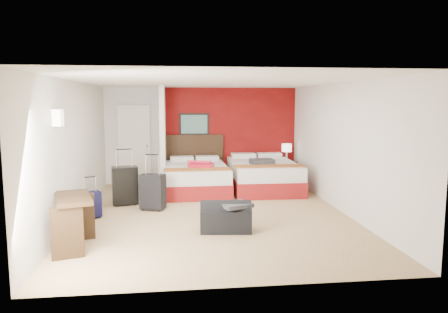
{
  "coord_description": "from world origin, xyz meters",
  "views": [
    {
      "loc": [
        -0.71,
        -7.82,
        2.12
      ],
      "look_at": [
        0.3,
        0.8,
        1.0
      ],
      "focal_mm": 33.76,
      "sensor_mm": 36.0,
      "label": 1
    }
  ],
  "objects": [
    {
      "name": "suitcase_charcoal",
      "position": [
        -1.16,
        0.44,
        0.34
      ],
      "size": [
        0.53,
        0.43,
        0.68
      ],
      "primitive_type": "cube",
      "rotation": [
        0.0,
        0.0,
        -0.37
      ],
      "color": "black",
      "rests_on": "ground"
    },
    {
      "name": "duffel_bag",
      "position": [
        0.11,
        -1.11,
        0.21
      ],
      "size": [
        0.87,
        0.53,
        0.42
      ],
      "primitive_type": "cube",
      "rotation": [
        0.0,
        0.0,
        -0.1
      ],
      "color": "black",
      "rests_on": "ground"
    },
    {
      "name": "room_walls",
      "position": [
        -1.4,
        1.42,
        1.26
      ],
      "size": [
        5.02,
        6.52,
        2.5
      ],
      "color": "silver",
      "rests_on": "ground"
    },
    {
      "name": "desk",
      "position": [
        -2.17,
        -1.7,
        0.39
      ],
      "size": [
        0.72,
        1.04,
        0.79
      ],
      "primitive_type": "cube",
      "rotation": [
        0.0,
        0.0,
        0.29
      ],
      "color": "black",
      "rests_on": "ground"
    },
    {
      "name": "jacket_bundle",
      "position": [
        1.32,
        1.81,
        0.73
      ],
      "size": [
        0.56,
        0.47,
        0.12
      ],
      "primitive_type": "cube",
      "rotation": [
        0.0,
        0.0,
        0.12
      ],
      "color": "#38383D",
      "rests_on": "bed_right"
    },
    {
      "name": "jacket_draped",
      "position": [
        0.26,
        -1.16,
        0.45
      ],
      "size": [
        0.6,
        0.56,
        0.06
      ],
      "primitive_type": "cube",
      "rotation": [
        0.0,
        0.0,
        0.41
      ],
      "color": "#38373C",
      "rests_on": "duffel_bag"
    },
    {
      "name": "bed_left",
      "position": [
        -0.22,
        2.04,
        0.31
      ],
      "size": [
        1.51,
        2.12,
        0.63
      ],
      "primitive_type": "cube",
      "rotation": [
        0.0,
        0.0,
        0.02
      ],
      "color": "white",
      "rests_on": "ground"
    },
    {
      "name": "partition_wall",
      "position": [
        -1.0,
        2.61,
        1.25
      ],
      "size": [
        0.12,
        1.2,
        2.5
      ],
      "primitive_type": "cube",
      "color": "silver",
      "rests_on": "ground"
    },
    {
      "name": "entry_door",
      "position": [
        -1.75,
        3.2,
        1.02
      ],
      "size": [
        0.82,
        0.06,
        2.05
      ],
      "primitive_type": "cube",
      "color": "silver",
      "rests_on": "ground"
    },
    {
      "name": "nightstand",
      "position": [
        2.18,
        2.8,
        0.3
      ],
      "size": [
        0.47,
        0.47,
        0.59
      ],
      "primitive_type": "cube",
      "rotation": [
        0.0,
        0.0,
        0.12
      ],
      "color": "black",
      "rests_on": "ground"
    },
    {
      "name": "bed_right",
      "position": [
        1.42,
        2.11,
        0.34
      ],
      "size": [
        1.6,
        2.26,
        0.67
      ],
      "primitive_type": "cube",
      "rotation": [
        0.0,
        0.0,
        -0.01
      ],
      "color": "white",
      "rests_on": "ground"
    },
    {
      "name": "suitcase_navy",
      "position": [
        -2.25,
        -0.07,
        0.23
      ],
      "size": [
        0.39,
        0.35,
        0.47
      ],
      "primitive_type": "cube",
      "rotation": [
        0.0,
        0.0,
        0.52
      ],
      "color": "black",
      "rests_on": "ground"
    },
    {
      "name": "red_suitcase_open",
      "position": [
        -0.12,
        1.94,
        0.68
      ],
      "size": [
        0.73,
        0.86,
        0.09
      ],
      "primitive_type": "cube",
      "rotation": [
        0.0,
        0.0,
        -0.31
      ],
      "color": "red",
      "rests_on": "bed_left"
    },
    {
      "name": "red_accent_panel",
      "position": [
        0.75,
        3.23,
        1.25
      ],
      "size": [
        3.5,
        0.04,
        2.5
      ],
      "primitive_type": "cube",
      "color": "maroon",
      "rests_on": "ground"
    },
    {
      "name": "ground",
      "position": [
        0.0,
        0.0,
        0.0
      ],
      "size": [
        6.5,
        6.5,
        0.0
      ],
      "primitive_type": "plane",
      "color": "tan",
      "rests_on": "ground"
    },
    {
      "name": "suitcase_black",
      "position": [
        -1.75,
        0.93,
        0.39
      ],
      "size": [
        0.57,
        0.42,
        0.77
      ],
      "primitive_type": "cube",
      "rotation": [
        0.0,
        0.0,
        0.2
      ],
      "color": "black",
      "rests_on": "ground"
    },
    {
      "name": "table_lamp",
      "position": [
        2.18,
        2.8,
        0.82
      ],
      "size": [
        0.33,
        0.33,
        0.46
      ],
      "primitive_type": "cylinder",
      "rotation": [
        0.0,
        0.0,
        0.39
      ],
      "color": "silver",
      "rests_on": "nightstand"
    }
  ]
}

